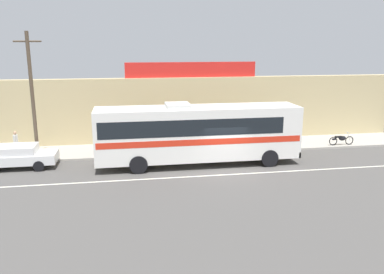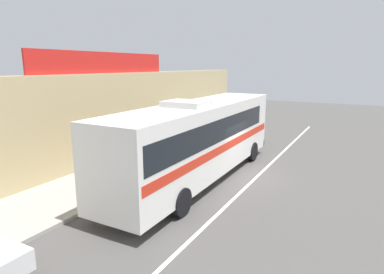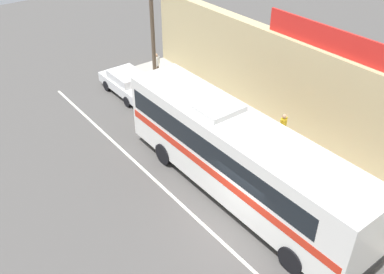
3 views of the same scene
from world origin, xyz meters
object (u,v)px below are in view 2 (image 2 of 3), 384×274
object	(u,v)px
motorcycle_green	(209,136)
motorcycle_orange	(236,126)
intercity_bus	(199,136)
pedestrian_far_left	(110,151)

from	to	relation	value
motorcycle_green	motorcycle_orange	bearing A→B (deg)	-2.72
intercity_bus	motorcycle_green	distance (m)	7.09
intercity_bus	pedestrian_far_left	distance (m)	4.51
intercity_bus	motorcycle_orange	xyz separation A→B (m)	(10.90, 2.36, -1.50)
intercity_bus	pedestrian_far_left	size ratio (longest dim) A/B	7.35
motorcycle_green	motorcycle_orange	distance (m)	4.47
intercity_bus	motorcycle_green	xyz separation A→B (m)	(6.43, 2.57, -1.50)
motorcycle_orange	intercity_bus	bearing A→B (deg)	-167.78
intercity_bus	motorcycle_orange	world-z (taller)	intercity_bus
intercity_bus	motorcycle_green	world-z (taller)	intercity_bus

